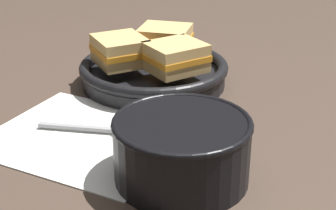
% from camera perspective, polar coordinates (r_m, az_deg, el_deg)
% --- Properties ---
extents(ground_plane, '(4.00, 4.00, 0.00)m').
position_cam_1_polar(ground_plane, '(0.73, -0.74, -3.04)').
color(ground_plane, '#47382D').
extents(napkin, '(0.26, 0.23, 0.00)m').
position_cam_1_polar(napkin, '(0.73, -9.07, -3.45)').
color(napkin, white).
rests_on(napkin, ground_plane).
extents(soup_bowl, '(0.16, 0.16, 0.08)m').
position_cam_1_polar(soup_bowl, '(0.61, 1.55, -4.56)').
color(soup_bowl, black).
rests_on(soup_bowl, ground_plane).
extents(spoon, '(0.16, 0.07, 0.01)m').
position_cam_1_polar(spoon, '(0.73, -5.98, -2.80)').
color(spoon, '#9E9EA3').
rests_on(spoon, napkin).
extents(skillet, '(0.26, 0.35, 0.04)m').
position_cam_1_polar(skillet, '(0.90, -1.55, 3.66)').
color(skillet, black).
rests_on(skillet, ground_plane).
extents(sandwich_near_left, '(0.11, 0.12, 0.05)m').
position_cam_1_polar(sandwich_near_left, '(0.84, 0.83, 5.35)').
color(sandwich_near_left, '#DBB26B').
rests_on(sandwich_near_left, skillet).
extents(sandwich_near_right, '(0.11, 0.10, 0.05)m').
position_cam_1_polar(sandwich_near_right, '(0.93, -0.33, 7.29)').
color(sandwich_near_right, '#DBB26B').
rests_on(sandwich_near_right, skillet).
extents(sandwich_far_left, '(0.12, 0.12, 0.05)m').
position_cam_1_polar(sandwich_far_left, '(0.87, -5.31, 6.04)').
color(sandwich_far_left, '#DBB26B').
rests_on(sandwich_far_left, skillet).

